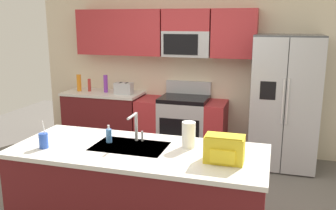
# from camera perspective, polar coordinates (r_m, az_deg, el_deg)

# --- Properties ---
(ground_plane) EXTENTS (9.00, 9.00, 0.00)m
(ground_plane) POSITION_cam_1_polar(r_m,az_deg,el_deg) (4.21, -2.73, -15.87)
(ground_plane) COLOR #66605B
(ground_plane) RESTS_ON ground
(kitchen_wall_unit) EXTENTS (5.20, 0.43, 2.60)m
(kitchen_wall_unit) POSITION_cam_1_polar(r_m,az_deg,el_deg) (5.75, 2.64, 7.46)
(kitchen_wall_unit) COLOR beige
(kitchen_wall_unit) RESTS_ON ground
(back_counter) EXTENTS (1.27, 0.63, 0.90)m
(back_counter) POSITION_cam_1_polar(r_m,az_deg,el_deg) (6.12, -9.93, -2.12)
(back_counter) COLOR maroon
(back_counter) RESTS_ON ground
(range_oven) EXTENTS (1.36, 0.61, 1.10)m
(range_oven) POSITION_cam_1_polar(r_m,az_deg,el_deg) (5.67, 2.14, -3.23)
(range_oven) COLOR #B7BABF
(range_oven) RESTS_ON ground
(refrigerator) EXTENTS (0.90, 0.76, 1.85)m
(refrigerator) POSITION_cam_1_polar(r_m,az_deg,el_deg) (5.32, 17.70, 0.41)
(refrigerator) COLOR #4C4F54
(refrigerator) RESTS_ON ground
(island_counter) EXTENTS (2.32, 0.96, 0.90)m
(island_counter) POSITION_cam_1_polar(r_m,az_deg,el_deg) (3.53, -4.58, -13.69)
(island_counter) COLOR maroon
(island_counter) RESTS_ON ground
(toaster) EXTENTS (0.28, 0.16, 0.18)m
(toaster) POSITION_cam_1_polar(r_m,az_deg,el_deg) (5.79, -6.93, 2.60)
(toaster) COLOR #B7BABF
(toaster) RESTS_ON back_counter
(pepper_mill) EXTENTS (0.05, 0.05, 0.20)m
(pepper_mill) POSITION_cam_1_polar(r_m,az_deg,el_deg) (6.11, -12.18, 3.06)
(pepper_mill) COLOR #B2332D
(pepper_mill) RESTS_ON back_counter
(bottle_purple) EXTENTS (0.07, 0.07, 0.28)m
(bottle_purple) POSITION_cam_1_polar(r_m,az_deg,el_deg) (5.97, -9.71, 3.30)
(bottle_purple) COLOR purple
(bottle_purple) RESTS_ON back_counter
(bottle_orange) EXTENTS (0.07, 0.07, 0.27)m
(bottle_orange) POSITION_cam_1_polar(r_m,az_deg,el_deg) (6.16, -13.73, 3.39)
(bottle_orange) COLOR orange
(bottle_orange) RESTS_ON back_counter
(sink_faucet) EXTENTS (0.08, 0.21, 0.28)m
(sink_faucet) POSITION_cam_1_polar(r_m,az_deg,el_deg) (3.50, -5.07, -3.08)
(sink_faucet) COLOR #B7BABF
(sink_faucet) RESTS_ON island_counter
(drink_cup_blue) EXTENTS (0.08, 0.08, 0.26)m
(drink_cup_blue) POSITION_cam_1_polar(r_m,az_deg,el_deg) (3.53, -18.85, -5.26)
(drink_cup_blue) COLOR blue
(drink_cup_blue) RESTS_ON island_counter
(soap_dispenser) EXTENTS (0.06, 0.06, 0.17)m
(soap_dispenser) POSITION_cam_1_polar(r_m,az_deg,el_deg) (3.54, -9.22, -4.71)
(soap_dispenser) COLOR #4C8CD8
(soap_dispenser) RESTS_ON island_counter
(paper_towel_roll) EXTENTS (0.12, 0.12, 0.24)m
(paper_towel_roll) POSITION_cam_1_polar(r_m,az_deg,el_deg) (3.35, 3.24, -4.65)
(paper_towel_roll) COLOR white
(paper_towel_roll) RESTS_ON island_counter
(backpack) EXTENTS (0.32, 0.22, 0.23)m
(backpack) POSITION_cam_1_polar(r_m,az_deg,el_deg) (3.05, 8.79, -6.69)
(backpack) COLOR yellow
(backpack) RESTS_ON island_counter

